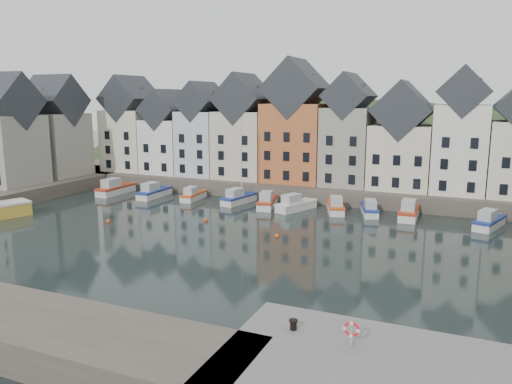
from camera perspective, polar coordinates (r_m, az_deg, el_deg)
The scene contains 18 objects.
ground at distance 49.75m, azimuth -6.19°, elevation -5.89°, with size 260.00×260.00×0.00m, color black.
far_quay at distance 76.35m, azimuth 4.94°, elevation 0.78°, with size 90.00×16.00×2.00m, color #4B4139.
hillside at distance 105.25m, azimuth 9.32°, elevation -7.16°, with size 153.60×70.40×64.00m.
far_terrace at distance 72.53m, azimuth 6.96°, elevation 6.48°, with size 72.37×8.16×17.78m.
left_terrace at distance 81.26m, azimuth -24.12°, elevation 6.08°, with size 7.65×17.00×15.69m.
mooring_buoys at distance 56.09m, azimuth -7.07°, elevation -3.83°, with size 20.50×5.50×0.50m.
boat_a at distance 77.05m, azimuth -15.82°, elevation 0.34°, with size 2.21×7.00×2.68m.
boat_b at distance 73.21m, azimuth -11.62°, elevation -0.04°, with size 2.02×6.49×2.49m.
boat_c at distance 70.64m, azimuth -7.21°, elevation -0.39°, with size 2.21×5.70×2.14m.
boat_d at distance 67.74m, azimuth -2.05°, elevation -0.67°, with size 3.04×6.42×11.80m.
boat_e at distance 65.35m, azimuth 1.29°, elevation -1.14°, with size 3.31×6.60×2.43m.
boat_f at distance 63.77m, azimuth 4.50°, elevation -1.48°, with size 4.13×6.51×2.40m.
boat_g at distance 63.42m, azimuth 9.08°, elevation -1.67°, with size 3.76×6.34×2.33m.
boat_h at distance 62.95m, azimuth 12.86°, elevation -1.94°, with size 3.29×5.93×2.17m.
boat_i at distance 62.34m, azimuth 17.08°, elevation -2.17°, with size 2.24×6.72×2.56m.
boat_j at distance 60.84m, azimuth 25.08°, elevation -3.09°, with size 3.70×6.39×2.34m.
mooring_bollard at distance 27.59m, azimuth 4.30°, elevation -14.83°, with size 0.48×0.48×0.56m.
life_ring_post at distance 26.12m, azimuth 10.86°, elevation -15.20°, with size 0.80×0.17×1.30m.
Camera 1 is at (23.70, -41.37, 14.23)m, focal length 35.00 mm.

